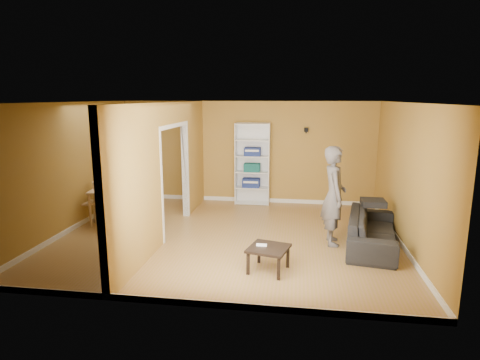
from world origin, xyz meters
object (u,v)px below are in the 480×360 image
object	(u,v)px
coffee_table	(269,251)
chair_left	(87,202)
sofa	(373,225)
person	(334,187)
bookshelf	(253,164)
chair_near	(108,209)
chair_far	(129,195)
dining_table	(120,192)

from	to	relation	value
coffee_table	chair_left	xyz separation A→B (m)	(-4.12, 2.00, 0.12)
sofa	person	world-z (taller)	person
person	chair_left	bearing A→B (deg)	78.43
bookshelf	chair_near	world-z (taller)	bookshelf
chair_near	chair_far	world-z (taller)	chair_far
dining_table	chair_left	distance (m)	0.78
chair_far	bookshelf	bearing A→B (deg)	-148.05
chair_near	chair_left	bearing A→B (deg)	151.53
dining_table	chair_left	xyz separation A→B (m)	(-0.75, -0.07, -0.22)
person	chair_left	distance (m)	5.29
dining_table	person	bearing A→B (deg)	-8.58
sofa	bookshelf	world-z (taller)	bookshelf
bookshelf	chair_near	size ratio (longest dim) A/B	2.36
bookshelf	chair_near	bearing A→B (deg)	-136.22
chair_near	coffee_table	bearing A→B (deg)	-19.29
sofa	person	distance (m)	0.98
chair_near	dining_table	bearing A→B (deg)	92.42
dining_table	chair_far	xyz separation A→B (m)	(-0.03, 0.53, -0.18)
dining_table	chair_far	distance (m)	0.56
person	chair_left	xyz separation A→B (m)	(-5.21, 0.61, -0.63)
sofa	chair_left	bearing A→B (deg)	93.39
chair_near	chair_far	bearing A→B (deg)	95.03
sofa	chair_near	distance (m)	5.21
coffee_table	dining_table	bearing A→B (deg)	148.53
sofa	chair_far	distance (m)	5.35
sofa	dining_table	bearing A→B (deg)	91.80
person	chair_left	world-z (taller)	person
chair_far	chair_left	bearing A→B (deg)	42.31
person	chair_far	xyz separation A→B (m)	(-4.49, 1.20, -0.59)
bookshelf	sofa	bearing A→B (deg)	-47.42
bookshelf	chair_left	world-z (taller)	bookshelf
coffee_table	sofa	bearing A→B (deg)	36.99
chair_left	chair_far	distance (m)	0.93
person	coffee_table	world-z (taller)	person
person	bookshelf	bearing A→B (deg)	28.79
person	bookshelf	distance (m)	3.25
sofa	chair_near	bearing A→B (deg)	97.74
person	chair_near	distance (m)	4.54
sofa	chair_left	xyz separation A→B (m)	(-5.93, 0.64, 0.05)
sofa	chair_far	xyz separation A→B (m)	(-5.21, 1.24, 0.09)
bookshelf	dining_table	bearing A→B (deg)	-142.63
chair_near	bookshelf	bearing A→B (deg)	48.66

